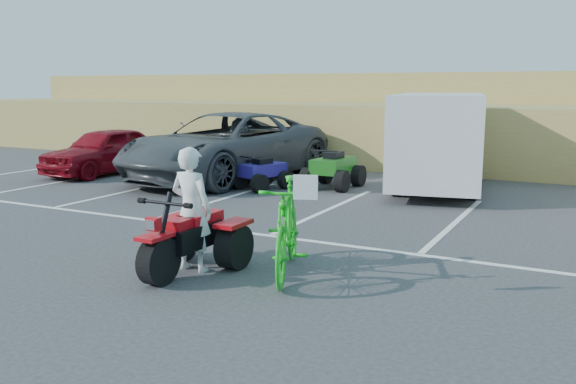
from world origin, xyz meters
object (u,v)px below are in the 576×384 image
at_px(red_car, 105,151).
at_px(quad_atv_green, 333,188).
at_px(grey_pickup, 226,146).
at_px(green_dirt_bike, 287,228).
at_px(red_trike_atv, 187,273).
at_px(quad_atv_blue, 263,189).
at_px(rider, 192,209).
at_px(cargo_trailer, 438,138).

bearing_deg(red_car, quad_atv_green, 9.18).
bearing_deg(grey_pickup, green_dirt_bike, -44.56).
bearing_deg(quad_atv_green, green_dirt_bike, -70.08).
relative_size(red_trike_atv, quad_atv_blue, 1.28).
distance_m(green_dirt_bike, quad_atv_green, 7.54).
distance_m(rider, cargo_trailer, 8.68).
bearing_deg(red_trike_atv, rider, 90.00).
xyz_separation_m(red_car, cargo_trailer, (9.59, 1.77, 0.61)).
xyz_separation_m(rider, quad_atv_blue, (-2.58, 6.53, -0.89)).
height_order(green_dirt_bike, cargo_trailer, cargo_trailer).
distance_m(red_trike_atv, quad_atv_green, 7.79).
bearing_deg(grey_pickup, quad_atv_blue, -23.26).
distance_m(green_dirt_bike, grey_pickup, 9.10).
xyz_separation_m(rider, red_car, (-8.18, 6.78, -0.20)).
height_order(rider, quad_atv_green, rider).
height_order(rider, green_dirt_bike, rider).
bearing_deg(red_car, cargo_trailer, 13.40).
xyz_separation_m(red_trike_atv, quad_atv_blue, (-2.57, 6.68, 0.00)).
bearing_deg(red_car, grey_pickup, 14.37).
distance_m(grey_pickup, red_car, 3.93).
relative_size(rider, grey_pickup, 0.26).
xyz_separation_m(green_dirt_bike, red_car, (-9.49, 6.35, 0.02)).
bearing_deg(quad_atv_green, cargo_trailer, 23.72).
bearing_deg(red_car, rider, -36.74).
bearing_deg(cargo_trailer, grey_pickup, 178.72).
relative_size(red_trike_atv, grey_pickup, 0.26).
xyz_separation_m(green_dirt_bike, grey_pickup, (-5.65, 7.13, 0.26)).
xyz_separation_m(grey_pickup, quad_atv_green, (3.30, 0.01, -0.94)).
relative_size(grey_pickup, quad_atv_green, 4.21).
bearing_deg(cargo_trailer, quad_atv_blue, -164.08).
xyz_separation_m(cargo_trailer, quad_atv_blue, (-3.98, -2.03, -1.31)).
xyz_separation_m(red_trike_atv, rider, (0.00, 0.15, 0.89)).
distance_m(grey_pickup, quad_atv_blue, 2.25).
bearing_deg(cargo_trailer, quad_atv_green, -169.09).
height_order(red_car, quad_atv_green, red_car).
bearing_deg(quad_atv_blue, cargo_trailer, 45.77).
bearing_deg(red_trike_atv, cargo_trailer, 81.49).
bearing_deg(rider, quad_atv_blue, -67.81).
height_order(quad_atv_blue, quad_atv_green, quad_atv_green).
bearing_deg(quad_atv_blue, green_dirt_bike, -38.77).
bearing_deg(quad_atv_blue, red_trike_atv, -50.18).
height_order(red_trike_atv, green_dirt_bike, green_dirt_bike).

